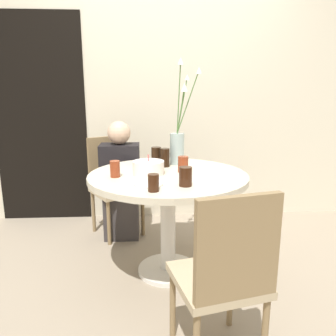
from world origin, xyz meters
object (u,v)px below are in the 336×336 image
(flower_vase, at_px, (179,138))
(drink_glass_3, at_px, (156,156))
(drink_glass_5, at_px, (185,177))
(chair_right_flank, at_px, (113,180))
(drink_glass_1, at_px, (183,164))
(birthday_cake, at_px, (148,168))
(person_boy, at_px, (121,184))
(drink_glass_2, at_px, (115,169))
(drink_glass_0, at_px, (153,183))
(drink_glass_4, at_px, (165,158))
(side_plate, at_px, (148,184))
(chair_left_flank, at_px, (225,272))

(flower_vase, distance_m, drink_glass_3, 0.22)
(drink_glass_3, bearing_deg, drink_glass_5, -75.55)
(chair_right_flank, height_order, drink_glass_1, chair_right_flank)
(drink_glass_3, bearing_deg, birthday_cake, -100.68)
(person_boy, bearing_deg, drink_glass_2, -87.54)
(drink_glass_2, relative_size, person_boy, 0.10)
(flower_vase, height_order, drink_glass_0, flower_vase)
(drink_glass_0, bearing_deg, chair_right_flank, 107.12)
(drink_glass_2, bearing_deg, drink_glass_5, -28.22)
(drink_glass_3, bearing_deg, drink_glass_1, -56.34)
(drink_glass_4, bearing_deg, side_plate, -104.27)
(drink_glass_2, bearing_deg, person_boy, 92.46)
(birthday_cake, height_order, drink_glass_0, birthday_cake)
(side_plate, relative_size, drink_glass_0, 1.80)
(birthday_cake, bearing_deg, person_boy, 111.40)
(person_boy, bearing_deg, chair_right_flank, 121.41)
(drink_glass_0, distance_m, drink_glass_4, 0.64)
(chair_right_flank, bearing_deg, person_boy, -90.00)
(drink_glass_3, bearing_deg, flower_vase, -4.70)
(side_plate, height_order, drink_glass_5, drink_glass_5)
(flower_vase, xyz_separation_m, drink_glass_0, (-0.21, -0.71, -0.16))
(drink_glass_5, bearing_deg, drink_glass_4, 100.39)
(drink_glass_4, distance_m, person_boy, 0.64)
(chair_left_flank, bearing_deg, drink_glass_4, -92.10)
(chair_right_flank, relative_size, birthday_cake, 4.17)
(drink_glass_3, bearing_deg, chair_right_flank, 131.03)
(flower_vase, xyz_separation_m, drink_glass_2, (-0.46, -0.37, -0.15))
(drink_glass_1, bearing_deg, chair_left_flank, -83.76)
(birthday_cake, height_order, drink_glass_1, birthday_cake)
(drink_glass_1, distance_m, person_boy, 0.83)
(person_boy, bearing_deg, drink_glass_3, -45.53)
(drink_glass_4, bearing_deg, chair_left_flank, -78.71)
(chair_left_flank, bearing_deg, drink_glass_3, -90.04)
(drink_glass_3, relative_size, drink_glass_5, 1.16)
(birthday_cake, relative_size, drink_glass_4, 1.55)
(drink_glass_3, bearing_deg, side_plate, -96.07)
(flower_vase, relative_size, drink_glass_4, 5.70)
(chair_right_flank, xyz_separation_m, drink_glass_2, (0.11, -0.84, 0.30))
(birthday_cake, relative_size, drink_glass_5, 1.85)
(chair_left_flank, bearing_deg, drink_glass_1, -97.16)
(drink_glass_5, bearing_deg, chair_left_flank, -77.86)
(chair_left_flank, xyz_separation_m, birthday_cake, (-0.34, 0.87, 0.29))
(drink_glass_5, bearing_deg, drink_glass_2, 151.78)
(chair_left_flank, relative_size, drink_glass_0, 8.97)
(flower_vase, xyz_separation_m, person_boy, (-0.49, 0.33, -0.46))
(drink_glass_2, distance_m, drink_glass_5, 0.50)
(chair_left_flank, relative_size, flower_vase, 1.13)
(drink_glass_0, bearing_deg, drink_glass_5, 27.01)
(chair_left_flank, distance_m, drink_glass_4, 1.16)
(side_plate, xyz_separation_m, drink_glass_0, (0.03, -0.14, 0.05))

